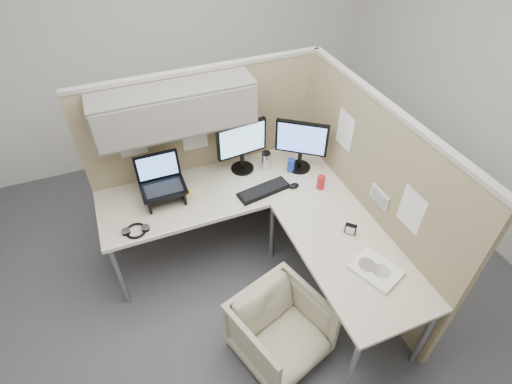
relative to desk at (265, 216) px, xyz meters
name	(u,v)px	position (x,y,z in m)	size (l,w,h in m)	color
ground	(256,285)	(-0.12, -0.13, -0.69)	(4.50, 4.50, 0.00)	#434349
partition_back	(194,135)	(-0.34, 0.70, 0.41)	(2.00, 0.36, 1.63)	#9C8B66
partition_right	(365,195)	(0.78, -0.19, 0.13)	(0.07, 2.03, 1.63)	#9C8B66
desk	(265,216)	(0.00, 0.00, 0.00)	(2.00, 1.98, 0.73)	beige
office_chair	(281,328)	(-0.18, -0.73, -0.38)	(0.59, 0.55, 0.61)	beige
monitor_left	(242,143)	(0.03, 0.57, 0.32)	(0.44, 0.20, 0.47)	black
monitor_right	(301,142)	(0.50, 0.41, 0.32)	(0.38, 0.29, 0.47)	black
laptop_station	(162,185)	(-0.69, 0.45, 0.18)	(0.35, 0.30, 0.36)	black
keyboard	(264,190)	(0.09, 0.23, 0.05)	(0.44, 0.15, 0.02)	black
mouse	(294,186)	(0.34, 0.19, 0.06)	(0.09, 0.06, 0.03)	black
travel_mug	(266,161)	(0.22, 0.51, 0.13)	(0.08, 0.08, 0.17)	silver
soda_can_green	(321,182)	(0.54, 0.10, 0.10)	(0.07, 0.07, 0.12)	#B21E1E
soda_can_silver	(291,165)	(0.41, 0.39, 0.10)	(0.07, 0.07, 0.12)	#1E3FA5
sticky_note_b	(249,199)	(-0.06, 0.18, 0.05)	(0.08, 0.08, 0.01)	#ECEE3E
sticky_note_c	(188,192)	(-0.50, 0.45, 0.05)	(0.08, 0.08, 0.01)	#ECEE3E
headphones	(136,230)	(-0.96, 0.17, 0.06)	(0.20, 0.18, 0.03)	black
paper_stack	(376,270)	(0.47, -0.80, 0.06)	(0.34, 0.38, 0.03)	white
desk_clock	(350,229)	(0.50, -0.43, 0.09)	(0.08, 0.08, 0.08)	black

